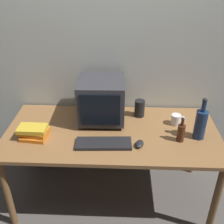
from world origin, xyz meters
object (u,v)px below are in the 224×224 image
at_px(crt_monitor, 101,100).
at_px(bottle_short, 181,132).
at_px(computer_mouse, 139,144).
at_px(bottle_tall, 201,123).
at_px(keyboard, 104,143).
at_px(book_stack, 34,132).
at_px(metal_canister, 140,108).
at_px(mug, 176,120).

relative_size(crt_monitor, bottle_short, 1.92).
distance_m(computer_mouse, bottle_tall, 0.50).
distance_m(keyboard, computer_mouse, 0.27).
bearing_deg(book_stack, bottle_tall, 2.48).
height_order(bottle_tall, bottle_short, bottle_tall).
distance_m(book_stack, metal_canister, 0.92).
relative_size(crt_monitor, mug, 3.29).
bearing_deg(mug, bottle_short, -91.31).
bearing_deg(bottle_short, book_stack, -179.71).
distance_m(bottle_short, mug, 0.24).
bearing_deg(keyboard, computer_mouse, -3.11).
height_order(bottle_tall, book_stack, bottle_tall).
xyz_separation_m(crt_monitor, keyboard, (0.04, -0.36, -0.18)).
height_order(computer_mouse, metal_canister, metal_canister).
relative_size(computer_mouse, mug, 0.83).
bearing_deg(book_stack, metal_canister, 23.77).
distance_m(keyboard, mug, 0.67).
bearing_deg(bottle_short, mug, 88.69).
bearing_deg(keyboard, bottle_short, 5.03).
xyz_separation_m(keyboard, bottle_tall, (0.74, 0.13, 0.12)).
relative_size(computer_mouse, book_stack, 0.43).
relative_size(keyboard, mug, 3.50).
bearing_deg(computer_mouse, keyboard, -162.62).
height_order(bottle_tall, metal_canister, bottle_tall).
bearing_deg(bottle_short, metal_canister, 129.38).
xyz_separation_m(book_stack, mug, (1.14, 0.24, -0.00)).
bearing_deg(book_stack, computer_mouse, -5.29).
xyz_separation_m(bottle_tall, book_stack, (-1.29, -0.06, -0.08)).
bearing_deg(bottle_tall, mug, 127.91).
height_order(crt_monitor, keyboard, crt_monitor).
bearing_deg(bottle_tall, computer_mouse, -164.28).
height_order(mug, metal_canister, metal_canister).
relative_size(keyboard, computer_mouse, 4.20).
bearing_deg(keyboard, mug, 25.40).
bearing_deg(crt_monitor, bottle_tall, -16.82).
bearing_deg(book_stack, mug, 11.98).
distance_m(computer_mouse, book_stack, 0.82).
height_order(crt_monitor, book_stack, crt_monitor).
bearing_deg(book_stack, bottle_short, 0.29).
relative_size(crt_monitor, computer_mouse, 3.95).
relative_size(crt_monitor, book_stack, 1.70).
relative_size(bottle_short, mug, 1.72).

